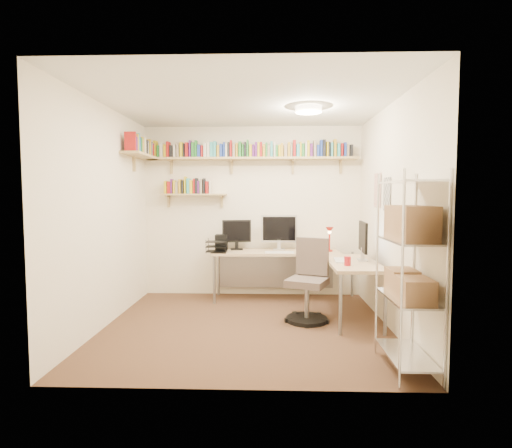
{
  "coord_description": "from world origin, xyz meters",
  "views": [
    {
      "loc": [
        0.25,
        -4.44,
        1.48
      ],
      "look_at": [
        0.09,
        0.55,
        1.13
      ],
      "focal_mm": 28.0,
      "sensor_mm": 36.0,
      "label": 1
    }
  ],
  "objects": [
    {
      "name": "office_chair",
      "position": [
        0.72,
        0.25,
        0.41
      ],
      "size": [
        0.57,
        0.57,
        0.97
      ],
      "rotation": [
        0.0,
        0.0,
        -0.41
      ],
      "color": "black",
      "rests_on": "ground"
    },
    {
      "name": "room_shell",
      "position": [
        0.0,
        0.0,
        1.55
      ],
      "size": [
        3.24,
        3.04,
        2.52
      ],
      "color": "#F5E9C7",
      "rests_on": "ground"
    },
    {
      "name": "wall_shelves",
      "position": [
        -0.44,
        1.29,
        2.03
      ],
      "size": [
        3.12,
        1.09,
        0.8
      ],
      "color": "tan",
      "rests_on": "ground"
    },
    {
      "name": "wire_rack",
      "position": [
        1.42,
        -1.1,
        1.01
      ],
      "size": [
        0.36,
        0.73,
        1.68
      ],
      "rotation": [
        0.0,
        0.0,
        -0.01
      ],
      "color": "silver",
      "rests_on": "ground"
    },
    {
      "name": "corner_desk",
      "position": [
        0.48,
        0.95,
        0.69
      ],
      "size": [
        2.14,
        1.77,
        1.21
      ],
      "color": "tan",
      "rests_on": "ground"
    },
    {
      "name": "ground",
      "position": [
        0.0,
        0.0,
        0.0
      ],
      "size": [
        3.2,
        3.2,
        0.0
      ],
      "primitive_type": "plane",
      "color": "#462B1E",
      "rests_on": "ground"
    }
  ]
}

